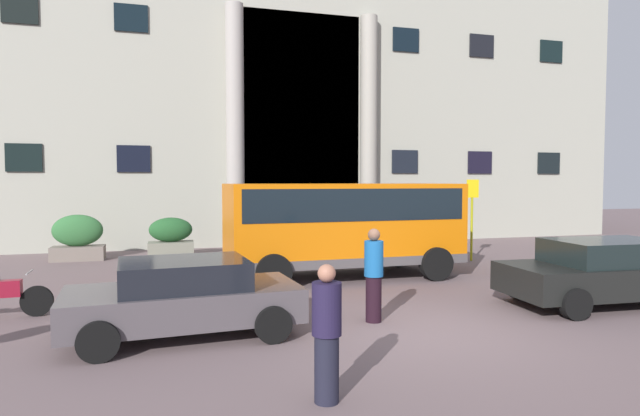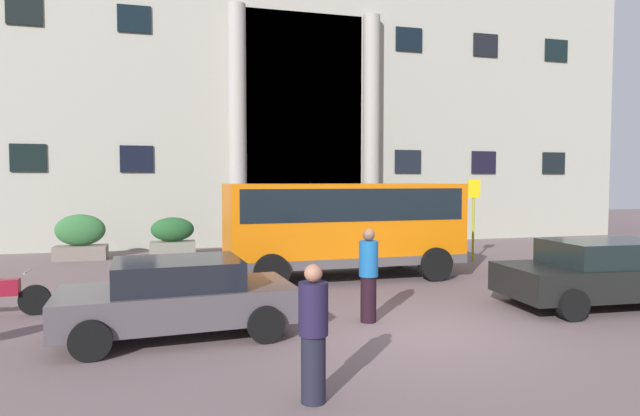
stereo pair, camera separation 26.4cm
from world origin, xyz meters
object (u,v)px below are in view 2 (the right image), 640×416
hedge_planter_far_east (80,238)px  hedge_planter_east (317,233)px  pedestrian_woman_dark_dress (369,275)px  parked_estate_mid (178,296)px  bus_stop_sign (474,211)px  orange_minibus (342,221)px  hedge_planter_entrance_left (173,238)px  motorcycle_far_end (201,282)px  white_taxi_kerbside (607,272)px  scooter_by_planter (562,266)px  pedestrian_woman_with_bag (313,333)px

hedge_planter_far_east → hedge_planter_east: bearing=-0.4°
hedge_planter_far_east → pedestrian_woman_dark_dress: (6.67, -9.93, 0.15)m
parked_estate_mid → bus_stop_sign: bearing=28.9°
orange_minibus → hedge_planter_entrance_left: orange_minibus is taller
motorcycle_far_end → bus_stop_sign: bearing=30.8°
hedge_planter_far_east → parked_estate_mid: hedge_planter_far_east is taller
hedge_planter_far_east → pedestrian_woman_dark_dress: pedestrian_woman_dark_dress is taller
motorcycle_far_end → parked_estate_mid: bearing=-93.6°
white_taxi_kerbside → scooter_by_planter: (0.80, 2.32, -0.27)m
bus_stop_sign → hedge_planter_entrance_left: bus_stop_sign is taller
parked_estate_mid → pedestrian_woman_dark_dress: bearing=-5.2°
orange_minibus → pedestrian_woman_dark_dress: orange_minibus is taller
hedge_planter_far_east → pedestrian_woman_dark_dress: bearing=-56.1°
parked_estate_mid → white_taxi_kerbside: bearing=-5.3°
parked_estate_mid → scooter_by_planter: bearing=8.3°
hedge_planter_far_east → pedestrian_woman_dark_dress: size_ratio=0.94×
hedge_planter_entrance_left → parked_estate_mid: bearing=-88.9°
hedge_planter_far_east → hedge_planter_entrance_left: bearing=-4.3°
hedge_planter_entrance_left → white_taxi_kerbside: size_ratio=0.33×
hedge_planter_east → motorcycle_far_end: hedge_planter_east is taller
hedge_planter_east → parked_estate_mid: bearing=-117.2°
bus_stop_sign → white_taxi_kerbside: 6.45m
orange_minibus → motorcycle_far_end: bearing=-152.2°
hedge_planter_far_east → hedge_planter_entrance_left: (3.00, -0.22, -0.07)m
white_taxi_kerbside → hedge_planter_east: bearing=113.8°
hedge_planter_entrance_left → parked_estate_mid: (0.19, -9.65, 0.01)m
hedge_planter_east → scooter_by_planter: (4.57, -7.66, -0.25)m
hedge_planter_far_east → white_taxi_kerbside: size_ratio=0.36×
pedestrian_woman_dark_dress → parked_estate_mid: bearing=165.7°
white_taxi_kerbside → motorcycle_far_end: (-8.34, 2.56, -0.27)m
orange_minibus → hedge_planter_east: 5.38m
orange_minibus → pedestrian_woman_with_bag: bearing=-110.7°
scooter_by_planter → pedestrian_woman_dark_dress: pedestrian_woman_dark_dress is taller
hedge_planter_far_east → pedestrian_woman_with_bag: pedestrian_woman_with_bag is taller
white_taxi_kerbside → scooter_by_planter: bearing=74.0°
bus_stop_sign → hedge_planter_entrance_left: (-9.66, 3.46, -1.00)m
scooter_by_planter → hedge_planter_far_east: bearing=164.0°
bus_stop_sign → parked_estate_mid: bus_stop_sign is taller
orange_minibus → hedge_planter_east: orange_minibus is taller
pedestrian_woman_dark_dress → scooter_by_planter: bearing=6.3°
bus_stop_sign → pedestrian_woman_with_bag: (-7.89, -9.49, -0.83)m
white_taxi_kerbside → bus_stop_sign: bearing=87.3°
orange_minibus → scooter_by_planter: 5.85m
orange_minibus → white_taxi_kerbside: (4.43, -4.71, -0.84)m
scooter_by_planter → pedestrian_woman_dark_dress: bearing=-145.2°
bus_stop_sign → pedestrian_woman_with_bag: bearing=-129.7°
white_taxi_kerbside → orange_minibus: bearing=136.3°
motorcycle_far_end → scooter_by_planter: (9.14, -0.25, -0.00)m
bus_stop_sign → hedge_planter_far_east: (-12.66, 3.69, -0.93)m
white_taxi_kerbside → pedestrian_woman_dark_dress: pedestrian_woman_dark_dress is taller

